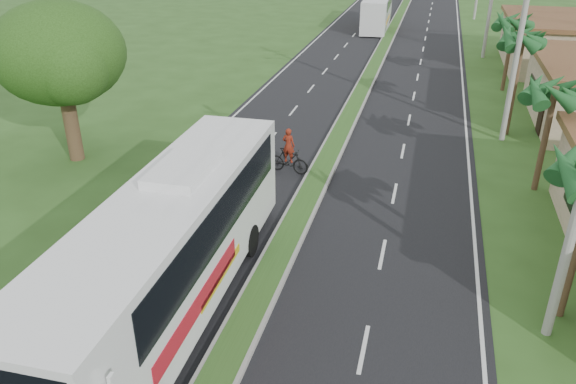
# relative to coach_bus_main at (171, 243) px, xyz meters

# --- Properties ---
(ground) EXTENTS (180.00, 180.00, 0.00)m
(ground) POSITION_rel_coach_bus_main_xyz_m (2.23, -0.36, -2.35)
(ground) COLOR #2D4E1C
(ground) RESTS_ON ground
(road_asphalt) EXTENTS (14.00, 160.00, 0.02)m
(road_asphalt) POSITION_rel_coach_bus_main_xyz_m (2.23, 19.64, -2.34)
(road_asphalt) COLOR black
(road_asphalt) RESTS_ON ground
(median_strip) EXTENTS (1.20, 160.00, 0.18)m
(median_strip) POSITION_rel_coach_bus_main_xyz_m (2.23, 19.64, -2.24)
(median_strip) COLOR gray
(median_strip) RESTS_ON ground
(lane_edge_left) EXTENTS (0.12, 160.00, 0.01)m
(lane_edge_left) POSITION_rel_coach_bus_main_xyz_m (-4.47, 19.64, -2.35)
(lane_edge_left) COLOR silver
(lane_edge_left) RESTS_ON ground
(lane_edge_right) EXTENTS (0.12, 160.00, 0.01)m
(lane_edge_right) POSITION_rel_coach_bus_main_xyz_m (8.93, 19.64, -2.35)
(lane_edge_right) COLOR silver
(lane_edge_right) RESTS_ON ground
(shop_far) EXTENTS (8.60, 11.60, 3.82)m
(shop_far) POSITION_rel_coach_bus_main_xyz_m (16.23, 35.64, -0.42)
(shop_far) COLOR #9A8C68
(shop_far) RESTS_ON ground
(palm_verge_b) EXTENTS (2.40, 2.40, 5.05)m
(palm_verge_b) POSITION_rel_coach_bus_main_xyz_m (11.63, 11.64, 2.01)
(palm_verge_b) COLOR #473321
(palm_verge_b) RESTS_ON ground
(palm_verge_c) EXTENTS (2.40, 2.40, 5.85)m
(palm_verge_c) POSITION_rel_coach_bus_main_xyz_m (11.03, 18.64, 2.78)
(palm_verge_c) COLOR #473321
(palm_verge_c) RESTS_ON ground
(palm_verge_d) EXTENTS (2.40, 2.40, 5.25)m
(palm_verge_d) POSITION_rel_coach_bus_main_xyz_m (11.53, 27.64, 2.20)
(palm_verge_d) COLOR #473321
(palm_verge_d) RESTS_ON ground
(shade_tree) EXTENTS (6.30, 6.00, 7.54)m
(shade_tree) POSITION_rel_coach_bus_main_xyz_m (-9.88, 9.65, 2.68)
(shade_tree) COLOR #473321
(shade_tree) RESTS_ON ground
(utility_pole_b) EXTENTS (3.20, 0.28, 12.00)m
(utility_pole_b) POSITION_rel_coach_bus_main_xyz_m (10.71, 17.64, 3.91)
(utility_pole_b) COLOR gray
(utility_pole_b) RESTS_ON ground
(coach_bus_main) EXTENTS (3.00, 13.25, 4.27)m
(coach_bus_main) POSITION_rel_coach_bus_main_xyz_m (0.00, 0.00, 0.00)
(coach_bus_main) COLOR white
(coach_bus_main) RESTS_ON ground
(coach_bus_far) EXTENTS (2.83, 11.31, 3.27)m
(coach_bus_far) POSITION_rel_coach_bus_main_xyz_m (0.43, 49.10, -0.49)
(coach_bus_far) COLOR silver
(coach_bus_far) RESTS_ON ground
(motorcyclist) EXTENTS (2.04, 0.88, 2.19)m
(motorcyclist) POSITION_rel_coach_bus_main_xyz_m (0.75, 10.63, -1.58)
(motorcyclist) COLOR black
(motorcyclist) RESTS_ON ground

